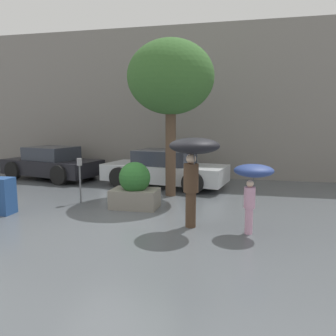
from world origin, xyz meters
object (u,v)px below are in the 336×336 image
object	(u,v)px
person_child	(253,177)
parking_meter	(80,171)
parked_car_near	(165,169)
parked_car_far	(52,164)
newspaper_box	(2,196)
person_adult	(194,156)
street_tree	(171,79)
planter_box	(135,187)

from	to	relation	value
person_child	parking_meter	world-z (taller)	person_child
parking_meter	parked_car_near	bearing A→B (deg)	58.40
parked_car_far	newspaper_box	bearing A→B (deg)	-147.81
person_adult	parked_car_far	bearing A→B (deg)	-162.41
parked_car_far	person_adult	bearing A→B (deg)	-114.19
person_adult	parked_car_near	size ratio (longest dim) A/B	0.43
person_child	parking_meter	xyz separation A→B (m)	(-4.60, 1.58, -0.25)
newspaper_box	parked_car_near	bearing A→B (deg)	54.06
parked_car_far	street_tree	world-z (taller)	street_tree
person_child	newspaper_box	world-z (taller)	person_child
planter_box	parking_meter	size ratio (longest dim) A/B	0.97
person_adult	parked_car_near	world-z (taller)	person_adult
person_child	street_tree	xyz separation A→B (m)	(-2.31, 3.03, 2.36)
parked_car_near	planter_box	bearing A→B (deg)	-171.81
person_child	parked_car_near	bearing A→B (deg)	72.96
parking_meter	newspaper_box	world-z (taller)	parking_meter
parked_car_far	street_tree	bearing A→B (deg)	-96.74
planter_box	newspaper_box	distance (m)	3.26
planter_box	street_tree	world-z (taller)	street_tree
person_adult	street_tree	size ratio (longest dim) A/B	0.42
planter_box	parked_car_far	world-z (taller)	parked_car_far
parked_car_far	planter_box	bearing A→B (deg)	-114.08
parking_meter	newspaper_box	size ratio (longest dim) A/B	1.40
parking_meter	parked_car_far	bearing A→B (deg)	130.95
person_adult	newspaper_box	distance (m)	4.87
planter_box	person_adult	bearing A→B (deg)	-38.33
parked_car_far	parking_meter	size ratio (longest dim) A/B	3.33
street_tree	parking_meter	size ratio (longest dim) A/B	3.70
planter_box	parked_car_near	bearing A→B (deg)	87.86
person_adult	parked_car_near	bearing A→B (deg)	165.66
parked_car_near	parking_meter	distance (m)	3.39
planter_box	person_child	xyz separation A→B (m)	(2.94, -1.40, 0.61)
parking_meter	person_adult	bearing A→B (deg)	-24.61
planter_box	newspaper_box	bearing A→B (deg)	-157.49
parking_meter	person_child	bearing A→B (deg)	-19.02
parked_car_near	parked_car_far	xyz separation A→B (m)	(-4.73, 0.53, -0.00)
person_adult	street_tree	world-z (taller)	street_tree
person_adult	planter_box	bearing A→B (deg)	-162.72
street_tree	parking_meter	xyz separation A→B (m)	(-2.28, -1.44, -2.62)
person_child	parked_car_far	distance (m)	9.07
parked_car_far	newspaper_box	xyz separation A→B (m)	(1.61, -4.84, -0.15)
person_adult	person_child	size ratio (longest dim) A/B	1.37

